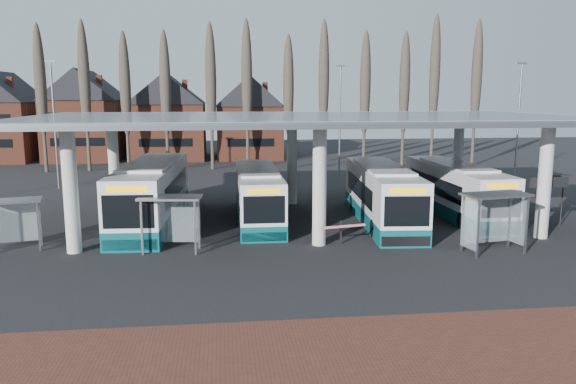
{
  "coord_description": "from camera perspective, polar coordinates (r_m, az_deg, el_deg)",
  "views": [
    {
      "loc": [
        -4.83,
        -24.79,
        7.52
      ],
      "look_at": [
        -1.05,
        7.0,
        1.97
      ],
      "focal_mm": 35.0,
      "sensor_mm": 36.0,
      "label": 1
    }
  ],
  "objects": [
    {
      "name": "info_sign_0",
      "position": [
        32.73,
        24.94,
        0.47
      ],
      "size": [
        2.17,
        0.12,
        3.23
      ],
      "rotation": [
        0.0,
        0.0,
        -0.0
      ],
      "color": "black",
      "rests_on": "ground"
    },
    {
      "name": "bus_2",
      "position": [
        34.11,
        9.47,
        -0.3
      ],
      "size": [
        3.56,
        12.35,
        3.38
      ],
      "rotation": [
        0.0,
        0.0,
        -0.08
      ],
      "color": "white",
      "rests_on": "ground"
    },
    {
      "name": "ground",
      "position": [
        26.36,
        4.1,
        -6.77
      ],
      "size": [
        140.0,
        140.0,
        0.0
      ],
      "primitive_type": "plane",
      "color": "black",
      "rests_on": "ground"
    },
    {
      "name": "shelter_2",
      "position": [
        28.66,
        20.13,
        -1.65
      ],
      "size": [
        3.34,
        2.07,
        2.9
      ],
      "rotation": [
        0.0,
        0.0,
        0.17
      ],
      "color": "gray",
      "rests_on": "ground"
    },
    {
      "name": "townhouse_row",
      "position": [
        69.67,
        -15.96,
        8.17
      ],
      "size": [
        36.8,
        10.3,
        12.25
      ],
      "color": "brown",
      "rests_on": "ground"
    },
    {
      "name": "shelter_0",
      "position": [
        30.44,
        -26.19,
        -1.95
      ],
      "size": [
        2.95,
        1.93,
        2.53
      ],
      "rotation": [
        0.0,
        0.0,
        0.22
      ],
      "color": "gray",
      "rests_on": "ground"
    },
    {
      "name": "bus_3",
      "position": [
        37.07,
        16.58,
        0.15
      ],
      "size": [
        2.58,
        11.79,
        3.27
      ],
      "rotation": [
        0.0,
        0.0,
        0.0
      ],
      "color": "white",
      "rests_on": "ground"
    },
    {
      "name": "station_canopy",
      "position": [
        33.2,
        1.61,
        6.66
      ],
      "size": [
        32.0,
        16.0,
        6.34
      ],
      "color": "beige",
      "rests_on": "ground"
    },
    {
      "name": "info_sign_1",
      "position": [
        35.96,
        26.19,
        0.77
      ],
      "size": [
        1.92,
        0.73,
        2.96
      ],
      "rotation": [
        0.0,
        0.0,
        -0.32
      ],
      "color": "black",
      "rests_on": "ground"
    },
    {
      "name": "bus_1",
      "position": [
        34.26,
        -3.07,
        -0.31
      ],
      "size": [
        2.55,
        11.44,
        3.17
      ],
      "rotation": [
        0.0,
        0.0,
        -0.01
      ],
      "color": "white",
      "rests_on": "ground"
    },
    {
      "name": "barrier",
      "position": [
        28.36,
        5.58,
        -3.64
      ],
      "size": [
        2.38,
        0.9,
        1.2
      ],
      "rotation": [
        0.0,
        0.0,
        0.22
      ],
      "color": "black",
      "rests_on": "ground"
    },
    {
      "name": "lamp_post_a",
      "position": [
        48.66,
        -22.63,
        6.52
      ],
      "size": [
        0.8,
        0.16,
        10.17
      ],
      "color": "slate",
      "rests_on": "ground"
    },
    {
      "name": "poplar_row",
      "position": [
        58.01,
        -2.04,
        11.07
      ],
      "size": [
        45.1,
        1.1,
        14.5
      ],
      "color": "#473D33",
      "rests_on": "ground"
    },
    {
      "name": "shelter_1",
      "position": [
        27.69,
        -11.79,
        -1.9
      ],
      "size": [
        3.09,
        1.8,
        2.73
      ],
      "rotation": [
        0.0,
        0.0,
        -0.12
      ],
      "color": "gray",
      "rests_on": "ground"
    },
    {
      "name": "lamp_post_c",
      "position": [
        51.26,
        22.36,
        6.67
      ],
      "size": [
        0.8,
        0.16,
        10.17
      ],
      "color": "slate",
      "rests_on": "ground"
    },
    {
      "name": "lamp_post_b",
      "position": [
        51.98,
        5.29,
        7.39
      ],
      "size": [
        0.8,
        0.16,
        10.17
      ],
      "color": "slate",
      "rests_on": "ground"
    },
    {
      "name": "bus_0",
      "position": [
        34.27,
        -13.63,
        -0.19
      ],
      "size": [
        3.48,
        13.26,
        3.65
      ],
      "rotation": [
        0.0,
        0.0,
        -0.05
      ],
      "color": "white",
      "rests_on": "ground"
    }
  ]
}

